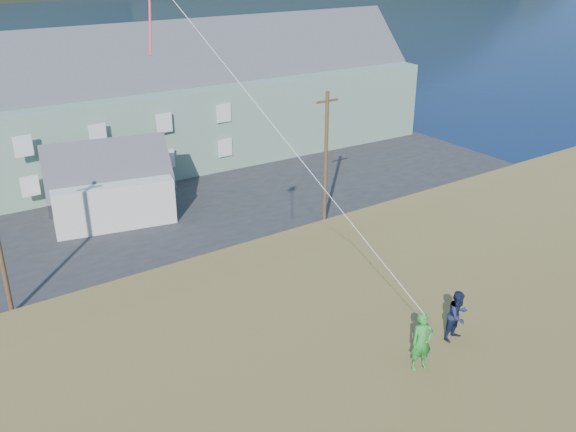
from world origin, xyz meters
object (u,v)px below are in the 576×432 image
Objects in this scene: kite_flyer_navy at (458,316)px; shed_white at (109,184)px; kite_flyer_green at (422,342)px; lodge at (202,94)px.

shed_white is at bearing 84.12° from kite_flyer_navy.
shed_white is 30.16m from kite_flyer_navy.
shed_white is at bearing 100.96° from kite_flyer_green.
shed_white is 6.01× the size of kite_flyer_navy.
kite_flyer_green is (-2.02, -30.06, 5.54)m from shed_white.
kite_flyer_navy is (-0.22, -29.66, 5.47)m from shed_white.
lodge is at bearing 85.40° from kite_flyer_green.
shed_white is at bearing -139.55° from lodge.
lodge is 26.23× the size of kite_flyer_navy.
lodge is 24.00× the size of kite_flyer_green.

